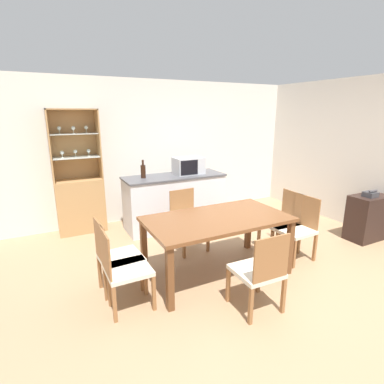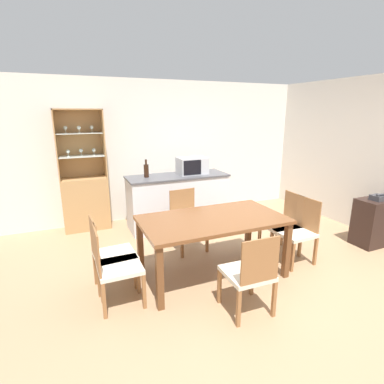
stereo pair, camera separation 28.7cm
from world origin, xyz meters
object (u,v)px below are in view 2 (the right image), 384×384
object	(u,v)px
dining_chair_head_far	(187,220)
side_cabinet	(375,222)
dining_chair_side_right_near	(297,231)
display_cabinet	(85,195)
dining_chair_side_right_far	(283,224)
dining_chair_side_left_near	(115,266)
dining_chair_head_near	(249,273)
dining_table	(213,224)
wine_bottle	(146,170)
microwave	(192,166)
telephone	(378,198)
dining_chair_side_left_far	(111,255)

from	to	relation	value
dining_chair_head_far	side_cabinet	size ratio (longest dim) A/B	1.21
dining_chair_side_right_near	display_cabinet	bearing A→B (deg)	43.80
dining_chair_side_right_far	dining_chair_side_left_near	world-z (taller)	same
dining_chair_side_right_near	dining_chair_side_left_near	world-z (taller)	same
dining_chair_side_right_near	dining_chair_head_near	xyz separation A→B (m)	(-1.20, -0.67, 0.00)
dining_table	wine_bottle	bearing A→B (deg)	100.87
wine_bottle	display_cabinet	bearing A→B (deg)	154.19
dining_chair_head_near	microwave	bearing A→B (deg)	80.95
display_cabinet	telephone	xyz separation A→B (m)	(3.92, -2.45, 0.16)
dining_table	dining_chair_head_near	bearing A→B (deg)	-90.09
microwave	telephone	distance (m)	2.91
display_cabinet	dining_chair_side_left_far	size ratio (longest dim) A/B	2.32
dining_chair_side_left_near	wine_bottle	bearing A→B (deg)	155.33
telephone	dining_chair_side_left_far	bearing A→B (deg)	174.75
dining_chair_side_left_near	dining_chair_head_near	size ratio (longest dim) A/B	1.00
dining_chair_side_right_far	dining_chair_head_far	world-z (taller)	same
dining_table	dining_chair_side_right_far	distance (m)	1.23
dining_chair_side_right_near	side_cabinet	size ratio (longest dim) A/B	1.21
dining_chair_side_right_far	side_cabinet	distance (m)	1.53
dining_chair_side_left_far	side_cabinet	world-z (taller)	dining_chair_side_left_far
dining_chair_side_left_near	dining_chair_side_left_far	bearing A→B (deg)	179.48
dining_table	dining_chair_head_far	distance (m)	0.84
display_cabinet	dining_table	distance (m)	2.60
display_cabinet	dining_chair_side_right_near	distance (m)	3.47
dining_chair_side_left_far	telephone	distance (m)	3.85
side_cabinet	telephone	bearing A→B (deg)	-154.60
dining_chair_head_near	display_cabinet	bearing A→B (deg)	114.65
dining_chair_side_right_far	microwave	size ratio (longest dim) A/B	1.75
display_cabinet	side_cabinet	distance (m)	4.68
dining_table	dining_chair_head_near	xyz separation A→B (m)	(-0.00, -0.81, -0.23)
dining_chair_side_left_far	wine_bottle	distance (m)	1.95
dining_chair_side_right_far	wine_bottle	bearing A→B (deg)	45.22
wine_bottle	telephone	size ratio (longest dim) A/B	1.63
dining_chair_head_far	side_cabinet	bearing A→B (deg)	155.87
dining_table	side_cabinet	distance (m)	2.72
dining_chair_side_right_near	dining_chair_head_near	world-z (taller)	same
dining_chair_side_right_far	dining_chair_head_near	distance (m)	1.54
dining_table	microwave	bearing A→B (deg)	74.75
dining_chair_side_left_near	dining_chair_side_left_far	size ratio (longest dim) A/B	1.00
dining_chair_side_right_far	dining_chair_side_left_far	xyz separation A→B (m)	(-2.40, -0.00, 0.00)
dining_chair_side_left_far	dining_chair_side_right_far	bearing A→B (deg)	86.26
dining_chair_head_near	telephone	bearing A→B (deg)	14.47
dining_table	dining_chair_side_right_far	size ratio (longest dim) A/B	1.98
display_cabinet	dining_chair_side_right_far	world-z (taller)	display_cabinet
dining_chair_side_left_near	wine_bottle	size ratio (longest dim) A/B	2.92
dining_chair_side_left_far	dining_chair_side_left_near	bearing A→B (deg)	-3.80
dining_chair_side_right_near	telephone	size ratio (longest dim) A/B	4.76
display_cabinet	dining_chair_side_right_far	xyz separation A→B (m)	(2.51, -2.10, -0.16)
wine_bottle	telephone	distance (m)	3.57
dining_chair_side_right_near	dining_chair_side_left_near	distance (m)	2.40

